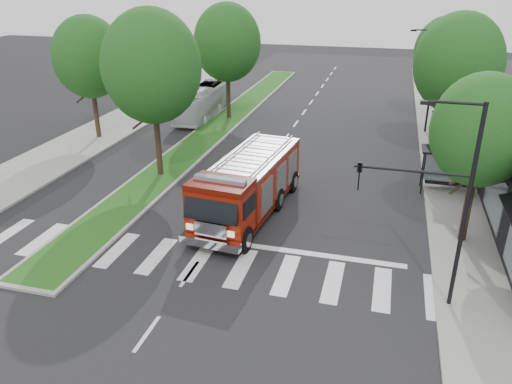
% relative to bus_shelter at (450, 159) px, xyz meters
% --- Properties ---
extents(ground, '(140.00, 140.00, 0.00)m').
position_rel_bus_shelter_xyz_m(ground, '(-11.20, -8.15, -2.04)').
color(ground, black).
rests_on(ground, ground).
extents(sidewalk_right, '(5.00, 80.00, 0.15)m').
position_rel_bus_shelter_xyz_m(sidewalk_right, '(1.30, 1.85, -1.96)').
color(sidewalk_right, gray).
rests_on(sidewalk_right, ground).
extents(sidewalk_left, '(5.00, 80.00, 0.15)m').
position_rel_bus_shelter_xyz_m(sidewalk_left, '(-25.70, 1.85, -1.96)').
color(sidewalk_left, gray).
rests_on(sidewalk_left, ground).
extents(median, '(3.00, 50.00, 0.15)m').
position_rel_bus_shelter_xyz_m(median, '(-17.20, 9.85, -1.96)').
color(median, gray).
rests_on(median, ground).
extents(bus_shelter, '(3.20, 1.60, 2.61)m').
position_rel_bus_shelter_xyz_m(bus_shelter, '(0.00, 0.00, 0.00)').
color(bus_shelter, black).
rests_on(bus_shelter, ground).
extents(tree_right_near, '(4.40, 4.40, 8.05)m').
position_rel_bus_shelter_xyz_m(tree_right_near, '(0.30, -6.15, 3.47)').
color(tree_right_near, black).
rests_on(tree_right_near, ground).
extents(tree_right_mid, '(5.60, 5.60, 9.72)m').
position_rel_bus_shelter_xyz_m(tree_right_mid, '(0.30, 5.85, 4.45)').
color(tree_right_mid, black).
rests_on(tree_right_mid, ground).
extents(tree_right_far, '(5.00, 5.00, 8.73)m').
position_rel_bus_shelter_xyz_m(tree_right_far, '(0.30, 15.85, 3.80)').
color(tree_right_far, black).
rests_on(tree_right_far, ground).
extents(tree_median_near, '(5.80, 5.80, 10.16)m').
position_rel_bus_shelter_xyz_m(tree_median_near, '(-17.20, -2.15, 4.77)').
color(tree_median_near, black).
rests_on(tree_median_near, ground).
extents(tree_median_far, '(5.60, 5.60, 9.72)m').
position_rel_bus_shelter_xyz_m(tree_median_far, '(-17.20, 11.85, 4.45)').
color(tree_median_far, black).
rests_on(tree_median_far, ground).
extents(tree_left_mid, '(5.20, 5.20, 9.16)m').
position_rel_bus_shelter_xyz_m(tree_left_mid, '(-25.20, 3.85, 4.12)').
color(tree_left_mid, black).
rests_on(tree_left_mid, ground).
extents(streetlight_right_near, '(4.08, 0.22, 8.00)m').
position_rel_bus_shelter_xyz_m(streetlight_right_near, '(-1.59, -11.65, 2.63)').
color(streetlight_right_near, black).
rests_on(streetlight_right_near, ground).
extents(streetlight_right_far, '(2.11, 0.20, 8.00)m').
position_rel_bus_shelter_xyz_m(streetlight_right_far, '(-0.85, 11.85, 2.44)').
color(streetlight_right_far, black).
rests_on(streetlight_right_far, ground).
extents(fire_engine, '(3.85, 9.93, 3.36)m').
position_rel_bus_shelter_xyz_m(fire_engine, '(-10.37, -5.85, -0.43)').
color(fire_engine, '#540D04').
rests_on(fire_engine, ground).
extents(city_bus, '(2.61, 9.54, 2.63)m').
position_rel_bus_shelter_xyz_m(city_bus, '(-19.70, 11.94, -0.72)').
color(city_bus, silver).
rests_on(city_bus, ground).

